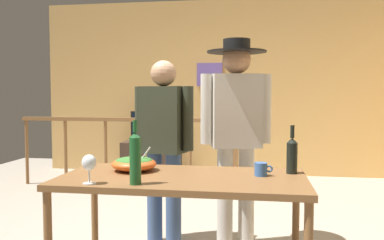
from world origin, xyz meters
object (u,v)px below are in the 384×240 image
Objects in this scene: salad_bowl at (134,163)px; mug_blue at (261,169)px; person_standing_right at (236,123)px; tv_console at (151,159)px; serving_table at (183,186)px; wine_bottle_green at (135,157)px; person_standing_left at (164,138)px; wine_bottle_dark at (292,155)px; framed_picture at (210,75)px; wine_glass at (89,164)px; flat_screen_tv at (151,124)px; stair_railing at (160,142)px.

salad_bowl is 0.86m from mug_blue.
tv_console is at bearing -77.65° from person_standing_right.
serving_table is 0.43m from wine_bottle_green.
wine_bottle_dark is at bearing 165.13° from person_standing_left.
wine_bottle_green reaches higher than tv_console.
tv_console is at bearing -161.78° from framed_picture.
wine_bottle_green is (0.27, 0.03, 0.04)m from wine_glass.
wine_bottle_dark reaches higher than flat_screen_tv.
framed_picture is at bearing -75.57° from person_standing_left.
flat_screen_tv is 2.02× the size of salad_bowl.
flat_screen_tv is at bearing 112.59° from stair_railing.
framed_picture reaches higher than wine_bottle_dark.
salad_bowl is at bearing 177.07° from mug_blue.
wine_bottle_dark is at bearing 15.75° from serving_table.
wine_bottle_dark is (1.06, 0.07, 0.07)m from salad_bowl.
salad_bowl is at bearing 99.53° from person_standing_left.
tv_console is 3.62m from salad_bowl.
framed_picture is 4.24m from wine_bottle_green.
flat_screen_tv reaches higher than mug_blue.
person_standing_right is at bearing 105.97° from mug_blue.
serving_table is 0.90m from person_standing_right.
person_standing_left reaches higher than stair_railing.
salad_bowl is (0.80, -3.45, -0.01)m from flat_screen_tv.
flat_screen_tv is (-0.88, -0.32, -0.78)m from framed_picture.
serving_table is at bearing -85.92° from framed_picture.
framed_picture is 1.25× the size of wine_bottle_dark.
wine_bottle_green is (0.05, -4.18, -0.68)m from framed_picture.
person_standing_left is at bearing 94.02° from wine_bottle_green.
framed_picture is 1.07× the size of wine_bottle_green.
tv_console is 5.17× the size of wine_glass.
serving_table is at bearing 51.02° from wine_bottle_green.
flat_screen_tv is at bearing 118.81° from wine_bottle_dark.
framed_picture is at bearing 101.51° from mug_blue.
person_standing_right is at bearing 53.54° from wine_glass.
person_standing_left reaches higher than mug_blue.
wine_bottle_green is at bearing -76.56° from tv_console.
person_standing_right is at bearing -79.49° from framed_picture.
stair_railing is at bearing -75.38° from person_standing_right.
framed_picture is 3.23m from person_standing_right.
wine_bottle_dark reaches higher than serving_table.
person_standing_right is (1.46, -2.84, 0.77)m from tv_console.
wine_bottle_green is (-0.93, -0.48, 0.03)m from wine_bottle_dark.
mug_blue is at bearing 21.59° from wine_glass.
salad_bowl reaches higher than serving_table.
wine_glass is 1.48× the size of mug_blue.
wine_bottle_green is (0.93, -3.86, 0.10)m from flat_screen_tv.
framed_picture is at bearing 86.99° from wine_glass.
wine_bottle_dark is 0.72m from person_standing_right.
flat_screen_tv is 3.55m from salad_bowl.
person_standing_left reaches higher than tv_console.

